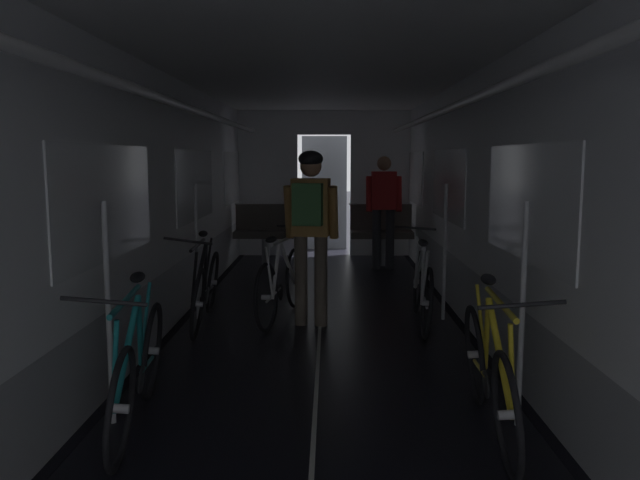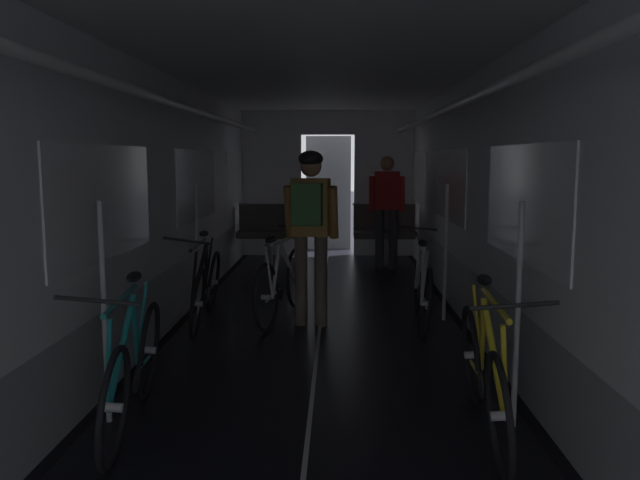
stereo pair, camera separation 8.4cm
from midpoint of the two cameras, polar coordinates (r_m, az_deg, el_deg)
name	(u,v)px [view 1 (the left image)]	position (r m, az deg, el deg)	size (l,w,h in m)	color
train_car_shell	(318,153)	(5.27, -0.60, 7.87)	(3.14, 12.34, 2.57)	black
bench_seat_far_left	(266,228)	(9.86, -5.19, 1.05)	(0.98, 0.51, 0.95)	gray
bench_seat_far_right	(381,229)	(9.83, 5.31, 1.03)	(0.98, 0.51, 0.95)	gray
bicycle_yellow	(489,372)	(3.97, 14.48, -11.52)	(0.44, 1.69, 0.95)	black
bicycle_silver	(422,287)	(6.35, 8.84, -4.23)	(0.44, 1.69, 0.95)	black
bicycle_teal	(138,368)	(4.10, -16.77, -11.02)	(0.44, 1.69, 0.95)	black
bicycle_black	(205,287)	(6.39, -10.73, -4.23)	(0.44, 1.69, 0.95)	black
person_cyclist_aisle	(310,219)	(6.14, -1.27, 1.96)	(0.55, 0.42, 1.73)	brown
bicycle_white_in_aisle	(282,282)	(6.52, -3.86, -3.85)	(0.56, 1.66, 0.94)	black
person_standing_near_bench	(384,204)	(9.42, 5.53, 3.24)	(0.53, 0.23, 1.69)	#2D2D33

